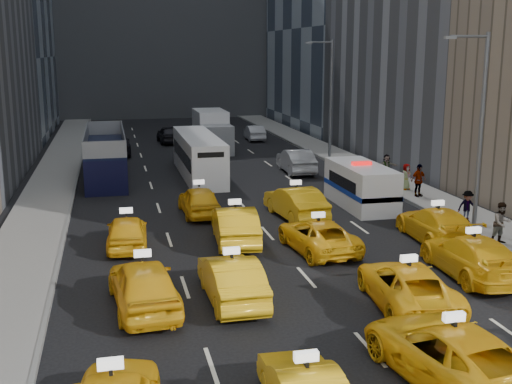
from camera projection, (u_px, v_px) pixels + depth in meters
ground at (401, 384)px, 16.12m from camera, size 160.00×160.00×0.00m
sidewalk_west at (49, 192)px, 37.60m from camera, size 3.00×90.00×0.15m
sidewalk_east at (382, 177)px, 42.18m from camera, size 3.00×90.00×0.15m
curb_west at (74, 191)px, 37.92m from camera, size 0.15×90.00×0.18m
curb_east at (361, 178)px, 41.86m from camera, size 0.15×90.00×0.18m
streetlight_near at (479, 126)px, 28.48m from camera, size 2.15×0.22×9.00m
streetlight_far at (329, 96)px, 47.51m from camera, size 2.15×0.22×9.00m
taxi_6 at (451, 354)px, 16.08m from camera, size 3.24×5.83×1.54m
taxi_8 at (144, 285)px, 20.66m from camera, size 2.39×5.05×1.67m
taxi_9 at (232, 279)px, 21.35m from camera, size 1.72×4.69×1.54m
taxi_10 at (407, 285)px, 20.94m from camera, size 2.91×5.32×1.41m
taxi_11 at (472, 256)px, 23.72m from camera, size 2.43×5.43×1.55m
taxi_12 at (127, 232)px, 27.15m from camera, size 1.86×4.22×1.41m
taxi_13 at (235, 225)px, 27.84m from camera, size 2.09×5.02×1.62m
taxi_14 at (318, 235)px, 26.71m from camera, size 2.66×5.02×1.34m
taxi_15 at (437, 225)px, 28.04m from camera, size 2.46×5.36×1.52m
taxi_16 at (199, 201)px, 32.58m from camera, size 1.88×4.42×1.49m
taxi_17 at (296, 202)px, 31.95m from camera, size 2.24×5.02×1.60m
nypd_van at (361, 186)px, 34.27m from camera, size 2.31×5.73×2.44m
double_decker at (106, 155)px, 41.66m from camera, size 3.74×11.08×3.16m
city_bus at (198, 156)px, 42.51m from camera, size 3.07×10.85×2.77m
box_truck at (212, 131)px, 53.63m from camera, size 3.29×7.41×3.28m
misc_car_0 at (296, 161)px, 43.90m from camera, size 1.89×5.00×1.63m
misc_car_1 at (113, 144)px, 51.58m from camera, size 2.73×5.86×1.62m
misc_car_2 at (211, 129)px, 62.23m from camera, size 2.50×5.18×1.46m
misc_car_3 at (169, 134)px, 57.84m from camera, size 2.11×4.77×1.59m
misc_car_4 at (254, 133)px, 59.85m from camera, size 1.64×4.29×1.39m
pedestrian_1 at (502, 223)px, 27.20m from camera, size 0.91×0.54×1.80m
pedestrian_2 at (467, 206)px, 30.72m from camera, size 1.01×0.47×1.52m
pedestrian_3 at (418, 180)px, 36.02m from camera, size 1.18×0.80×1.85m
pedestrian_4 at (406, 177)px, 37.85m from camera, size 0.85×0.62×1.55m
pedestrian_5 at (386, 166)px, 41.17m from camera, size 1.47×0.50×1.56m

